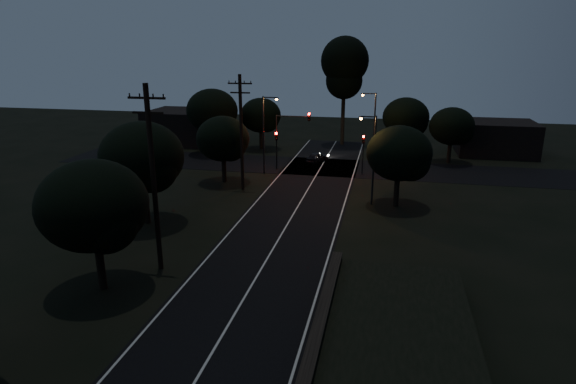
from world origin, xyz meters
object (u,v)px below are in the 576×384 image
at_px(utility_pole_mid, 153,177).
at_px(car, 317,157).
at_px(streetlight_c, 372,154).
at_px(utility_pole_far, 241,131).
at_px(streetlight_a, 265,130).
at_px(signal_right, 363,147).
at_px(tall_pine, 345,67).
at_px(streetlight_b, 373,124).
at_px(signal_mast, 292,130).
at_px(signal_left, 277,143).

relative_size(utility_pole_mid, car, 3.32).
bearing_deg(streetlight_c, utility_pole_far, 170.40).
bearing_deg(streetlight_a, signal_right, 11.34).
distance_m(tall_pine, streetlight_a, 18.95).
bearing_deg(streetlight_b, signal_right, -100.00).
distance_m(signal_mast, car, 5.95).
bearing_deg(signal_right, utility_pole_mid, -112.99).
height_order(utility_pole_mid, signal_right, utility_pole_mid).
distance_m(tall_pine, car, 14.64).
bearing_deg(tall_pine, streetlight_c, -79.07).
distance_m(utility_pole_far, streetlight_a, 6.10).
xyz_separation_m(utility_pole_mid, signal_left, (1.40, 24.99, -2.90)).
height_order(utility_pole_far, signal_mast, utility_pole_far).
bearing_deg(signal_left, car, 46.86).
xyz_separation_m(utility_pole_far, tall_pine, (7.00, 23.00, 4.65)).
relative_size(streetlight_b, streetlight_c, 1.07).
height_order(utility_pole_mid, tall_pine, tall_pine).
height_order(utility_pole_far, streetlight_c, utility_pole_far).
xyz_separation_m(signal_mast, streetlight_c, (8.74, -9.99, 0.01)).
bearing_deg(signal_right, streetlight_a, -168.66).
height_order(utility_pole_far, signal_left, utility_pole_far).
relative_size(signal_left, signal_right, 1.00).
bearing_deg(utility_pole_mid, signal_left, 86.79).
relative_size(utility_pole_mid, tall_pine, 0.78).
height_order(signal_mast, streetlight_b, streetlight_b).
relative_size(signal_right, streetlight_a, 0.51).
height_order(signal_right, streetlight_b, streetlight_b).
height_order(signal_left, signal_mast, signal_mast).
bearing_deg(streetlight_c, car, 115.18).
bearing_deg(signal_mast, streetlight_a, -140.23).
xyz_separation_m(utility_pole_mid, utility_pole_far, (0.00, 17.00, -0.25)).
xyz_separation_m(tall_pine, signal_mast, (-3.91, -15.01, -5.80)).
bearing_deg(utility_pole_far, streetlight_b, 46.70).
relative_size(utility_pole_far, streetlight_b, 1.31).
bearing_deg(signal_right, signal_left, 180.00).
xyz_separation_m(signal_left, streetlight_a, (-0.71, -1.99, 1.80)).
bearing_deg(signal_mast, tall_pine, 75.38).
height_order(signal_left, streetlight_b, streetlight_b).
height_order(utility_pole_mid, signal_left, utility_pole_mid).
bearing_deg(streetlight_b, signal_mast, -154.01).
relative_size(utility_pole_mid, streetlight_b, 1.38).
distance_m(signal_right, signal_mast, 7.66).
height_order(tall_pine, signal_mast, tall_pine).
bearing_deg(utility_pole_mid, signal_right, 67.01).
bearing_deg(signal_right, signal_mast, 179.97).
distance_m(signal_right, streetlight_a, 10.26).
bearing_deg(tall_pine, car, -99.25).
bearing_deg(streetlight_b, streetlight_c, -87.86).
bearing_deg(signal_left, streetlight_c, -43.76).
bearing_deg(tall_pine, signal_mast, -104.62).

